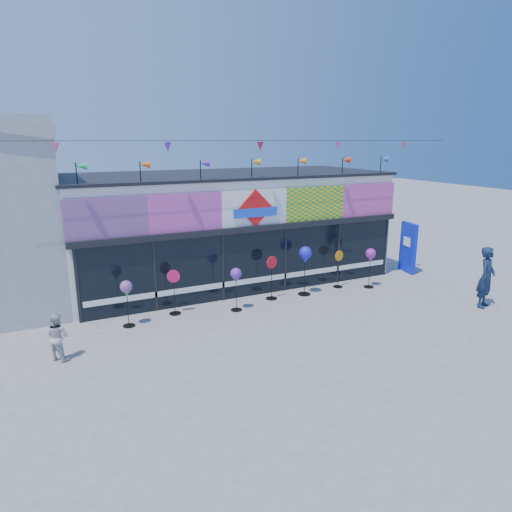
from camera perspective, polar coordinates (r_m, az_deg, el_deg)
ground at (r=13.40m, az=6.22°, el=-9.19°), size 80.00×80.00×0.00m
kite_shop at (r=17.91m, az=-3.65°, el=3.76°), size 16.00×5.70×5.31m
blue_sign at (r=19.71m, az=18.47°, el=1.01°), size 0.37×1.04×2.06m
spinner_0 at (r=13.71m, az=-15.89°, el=-4.10°), size 0.36×0.36×1.40m
spinner_1 at (r=14.46m, az=-10.20°, el=-4.31°), size 0.39×0.37×1.44m
spinner_2 at (r=14.42m, az=-2.52°, el=-2.58°), size 0.36×0.36×1.42m
spinner_3 at (r=15.56m, az=1.97°, el=-2.58°), size 0.42×0.39×1.52m
spinner_4 at (r=15.91m, az=6.18°, el=-0.03°), size 0.44×0.44×1.75m
spinner_5 at (r=17.09m, az=10.29°, el=-1.48°), size 0.39×0.36×1.40m
spinner_6 at (r=17.19m, az=14.13°, el=-0.04°), size 0.38×0.38×1.48m
adult_man at (r=16.54m, az=26.84°, el=-2.41°), size 0.86×0.73×2.01m
child at (r=12.45m, az=-23.58°, el=-9.21°), size 0.66×0.66×1.22m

